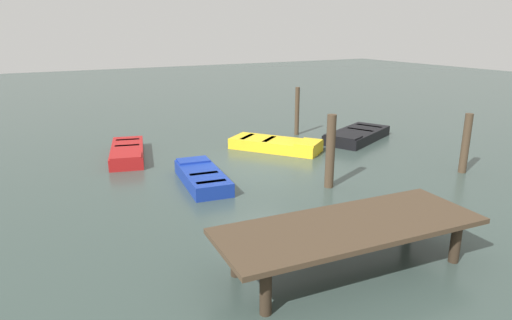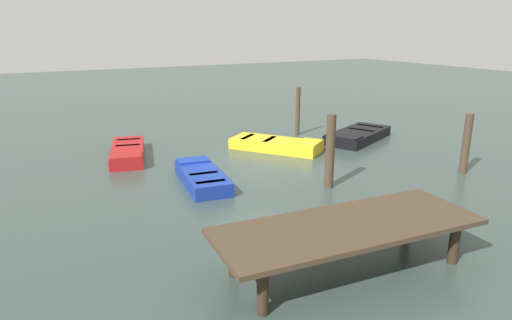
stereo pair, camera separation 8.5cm
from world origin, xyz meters
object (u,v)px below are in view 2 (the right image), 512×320
object	(u,v)px
rowboat_blue	(202,177)
mooring_piling_mid_left	(330,152)
rowboat_red	(128,152)
rowboat_black	(358,135)
rowboat_yellow	(276,144)
mooring_piling_center	(298,111)
dock_segment	(348,229)
mooring_piling_far_left	(466,144)

from	to	relation	value
rowboat_blue	mooring_piling_mid_left	bearing A→B (deg)	-115.58
rowboat_blue	rowboat_red	bearing A→B (deg)	26.25
rowboat_black	rowboat_yellow	bearing A→B (deg)	-29.05
rowboat_yellow	mooring_piling_center	size ratio (longest dim) A/B	1.70
dock_segment	mooring_piling_far_left	bearing A→B (deg)	-153.16
rowboat_black	rowboat_red	xyz separation A→B (m)	(8.98, -1.89, 0.00)
rowboat_blue	mooring_piling_center	bearing A→B (deg)	-48.90
rowboat_blue	mooring_piling_center	distance (m)	7.31
rowboat_black	rowboat_yellow	distance (m)	3.75
rowboat_black	mooring_piling_center	xyz separation A→B (m)	(1.63, -2.05, 0.82)
dock_segment	rowboat_red	distance (m)	10.02
mooring_piling_center	mooring_piling_mid_left	bearing A→B (deg)	64.44
rowboat_black	mooring_piling_center	bearing A→B (deg)	-76.26
rowboat_black	mooring_piling_center	size ratio (longest dim) A/B	1.80
dock_segment	mooring_piling_center	world-z (taller)	mooring_piling_center
mooring_piling_far_left	mooring_piling_center	size ratio (longest dim) A/B	0.93
rowboat_yellow	mooring_piling_far_left	size ratio (longest dim) A/B	1.83
rowboat_black	rowboat_yellow	world-z (taller)	same
rowboat_yellow	rowboat_red	size ratio (longest dim) A/B	1.01
rowboat_yellow	rowboat_blue	xyz separation A→B (m)	(3.94, 2.25, 0.00)
rowboat_red	mooring_piling_far_left	bearing A→B (deg)	67.58
rowboat_blue	mooring_piling_mid_left	xyz separation A→B (m)	(-3.15, 2.06, 0.86)
rowboat_red	dock_segment	bearing A→B (deg)	25.69
rowboat_black	mooring_piling_mid_left	distance (m)	6.11
rowboat_black	rowboat_blue	distance (m)	7.93
rowboat_black	mooring_piling_far_left	xyz separation A→B (m)	(-0.10, 4.97, 0.75)
rowboat_red	mooring_piling_center	world-z (taller)	mooring_piling_center
dock_segment	mooring_piling_mid_left	distance (m)	4.67
mooring_piling_far_left	rowboat_black	bearing A→B (deg)	-88.80
rowboat_black	rowboat_red	world-z (taller)	same
rowboat_yellow	mooring_piling_center	distance (m)	2.87
dock_segment	rowboat_red	xyz separation A→B (m)	(1.92, -9.82, -0.63)
rowboat_blue	mooring_piling_mid_left	world-z (taller)	mooring_piling_mid_left
dock_segment	mooring_piling_far_left	distance (m)	7.76
rowboat_yellow	mooring_piling_mid_left	bearing A→B (deg)	-46.72
rowboat_red	mooring_piling_mid_left	bearing A→B (deg)	51.66
rowboat_red	mooring_piling_mid_left	world-z (taller)	mooring_piling_mid_left
dock_segment	rowboat_black	xyz separation A→B (m)	(-7.07, -7.92, -0.63)
mooring_piling_mid_left	dock_segment	bearing A→B (deg)	56.99
mooring_piling_mid_left	rowboat_red	bearing A→B (deg)	-52.98
rowboat_black	rowboat_blue	world-z (taller)	same
rowboat_black	rowboat_red	size ratio (longest dim) A/B	1.07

